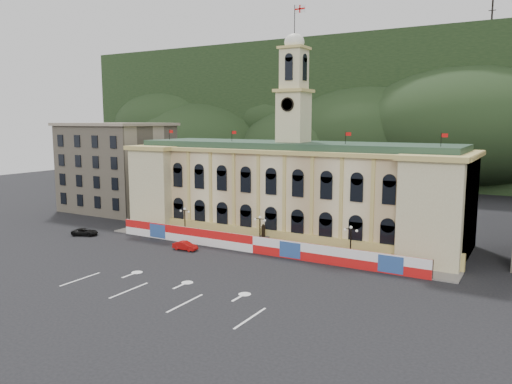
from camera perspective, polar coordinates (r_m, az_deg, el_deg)
The scene contains 13 objects.
ground at distance 61.11m, azimuth -7.57°, elevation -10.09°, with size 260.00×260.00×0.00m, color black.
lane_markings at distance 57.46m, azimuth -10.67°, elevation -11.36°, with size 26.00×10.00×0.02m, color white, non-canonical shape.
hill_ridge at distance 171.54m, azimuth 18.25°, elevation 7.90°, with size 230.00×80.00×64.00m.
city_hall at distance 82.41m, azimuth 4.12°, elevation 0.32°, with size 56.20×17.60×37.10m.
side_building_left at distance 110.33m, azimuth -15.60°, elevation 2.80°, with size 21.00×17.00×18.60m.
hoarding_fence at distance 72.74m, azimuth -0.26°, elevation -6.01°, with size 50.00×0.44×2.50m.
pavement at distance 75.32m, azimuth 0.74°, elevation -6.44°, with size 56.00×5.50×0.16m, color slate.
statue at distance 75.26m, azimuth 0.83°, elevation -5.58°, with size 1.40×1.40×3.72m.
lamp_left at distance 81.66m, azimuth -8.13°, elevation -3.21°, with size 1.96×0.44×5.15m.
lamp_center at distance 73.98m, azimuth 0.46°, elevation -4.32°, with size 1.96×0.44×5.15m.
lamp_right at distance 68.34m, azimuth 10.77°, elevation -5.52°, with size 1.96×0.44×5.15m.
red_sedan at distance 75.18m, azimuth -8.10°, elevation -6.11°, with size 3.92×1.48×1.28m, color #A80D0C.
black_suv at distance 88.42m, azimuth -18.97°, elevation -4.34°, with size 4.75×3.55×1.20m, color black.
Camera 1 is at (35.68, -45.80, 19.08)m, focal length 35.00 mm.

